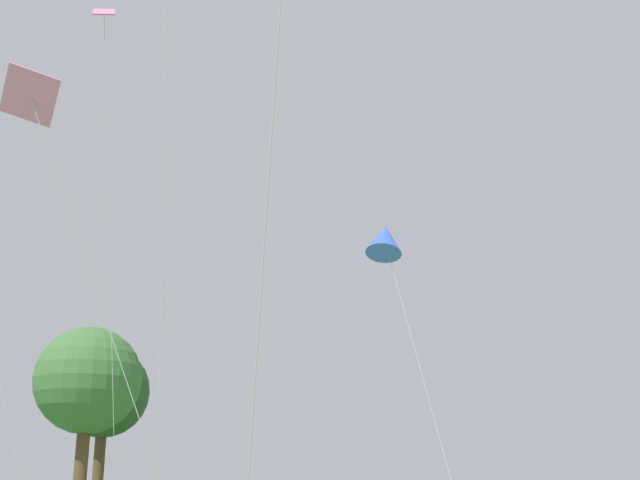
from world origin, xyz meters
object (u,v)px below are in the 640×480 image
Objects in this scene: tree_oak_left at (88,381)px; small_kite_bird_shape at (105,62)px; small_kite_delta_white at (35,112)px; tree_oak_right at (104,393)px; small_kite_tiny_distant at (385,240)px.

small_kite_bird_shape is at bearing -124.12° from tree_oak_left.
tree_oak_right reaches higher than small_kite_delta_white.
small_kite_delta_white is at bearing -100.61° from small_kite_tiny_distant.
small_kite_delta_white is 0.91× the size of small_kite_tiny_distant.
tree_oak_right is (20.09, 42.30, 0.05)m from small_kite_tiny_distant.
small_kite_bird_shape is 37.24m from tree_oak_left.
small_kite_delta_white is 54.52m from tree_oak_right.
small_kite_delta_white is 0.69× the size of tree_oak_left.
small_kite_bird_shape is at bearing -20.67° from small_kite_delta_white.
small_kite_bird_shape is (5.25, 6.13, 5.43)m from small_kite_delta_white.
small_kite_tiny_distant is 37.73m from tree_oak_left.
small_kite_tiny_distant is (7.01, -4.57, -4.53)m from small_kite_bird_shape.
small_kite_delta_white is at bearing -6.56° from small_kite_bird_shape.
small_kite_tiny_distant is at bearing -115.40° from tree_oak_right.
tree_oak_left is (13.71, 35.15, -0.15)m from small_kite_tiny_distant.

